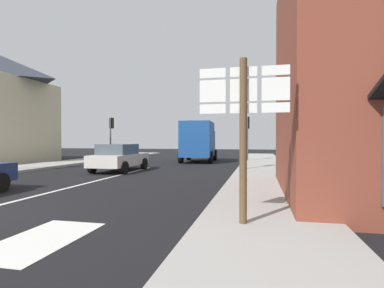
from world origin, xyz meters
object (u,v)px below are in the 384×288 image
(delivery_truck, at_px, (199,141))
(traffic_light_far_left, at_px, (111,129))
(traffic_light_far_right, at_px, (247,128))
(sedan_far, at_px, (119,157))
(traffic_light_near_right, at_px, (242,127))
(route_sign_post, at_px, (243,123))

(delivery_truck, height_order, traffic_light_far_left, traffic_light_far_left)
(traffic_light_far_right, bearing_deg, traffic_light_far_left, -178.68)
(sedan_far, xyz_separation_m, traffic_light_near_right, (6.53, 1.29, 1.62))
(traffic_light_far_right, bearing_deg, route_sign_post, -88.09)
(sedan_far, relative_size, traffic_light_far_left, 1.18)
(traffic_light_near_right, relative_size, traffic_light_far_right, 0.92)
(traffic_light_near_right, xyz_separation_m, traffic_light_far_right, (0.00, 7.23, 0.20))
(traffic_light_near_right, distance_m, traffic_light_far_left, 13.29)
(traffic_light_near_right, height_order, traffic_light_far_right, traffic_light_far_right)
(route_sign_post, distance_m, traffic_light_far_right, 17.95)
(traffic_light_far_right, bearing_deg, delivery_truck, -167.59)
(traffic_light_near_right, distance_m, traffic_light_far_right, 7.23)
(route_sign_post, xyz_separation_m, traffic_light_far_left, (-11.92, 17.67, 0.64))
(sedan_far, xyz_separation_m, traffic_light_far_left, (-4.79, 8.26, 1.88))
(delivery_truck, bearing_deg, traffic_light_far_right, 12.41)
(sedan_far, height_order, traffic_light_near_right, traffic_light_near_right)
(sedan_far, xyz_separation_m, traffic_light_far_right, (6.53, 8.52, 1.82))
(sedan_far, distance_m, delivery_truck, 8.26)
(sedan_far, distance_m, route_sign_post, 11.87)
(delivery_truck, xyz_separation_m, route_sign_post, (4.28, -17.12, 0.35))
(route_sign_post, height_order, traffic_light_near_right, traffic_light_near_right)
(traffic_light_far_left, bearing_deg, traffic_light_near_right, -31.63)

